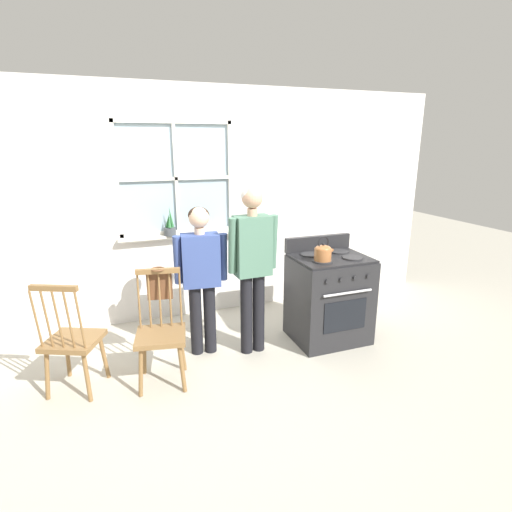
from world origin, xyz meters
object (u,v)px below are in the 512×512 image
object	(u,v)px
chair_by_window	(161,334)
chair_near_wall	(72,342)
person_elderly_left	(201,269)
handbag	(160,284)
potted_plant	(170,228)
person_teen_center	(252,257)
kettle	(323,252)
stove	(329,297)

from	to	relation	value
chair_by_window	chair_near_wall	distance (m)	0.73
chair_by_window	person_elderly_left	distance (m)	0.74
handbag	potted_plant	bearing A→B (deg)	75.89
person_teen_center	potted_plant	world-z (taller)	person_teen_center
person_teen_center	chair_by_window	bearing A→B (deg)	-167.90
chair_by_window	chair_near_wall	size ratio (longest dim) A/B	1.00
chair_near_wall	kettle	distance (m)	2.41
stove	potted_plant	size ratio (longest dim) A/B	3.16
person_teen_center	potted_plant	bearing A→B (deg)	117.56
potted_plant	handbag	distance (m)	1.16
person_teen_center	stove	bearing A→B (deg)	-3.44
person_elderly_left	kettle	xyz separation A→B (m)	(1.16, -0.30, 0.13)
chair_by_window	kettle	size ratio (longest dim) A/B	4.10
chair_near_wall	person_elderly_left	world-z (taller)	person_elderly_left
potted_plant	stove	bearing A→B (deg)	-36.69
stove	kettle	distance (m)	0.59
chair_by_window	kettle	world-z (taller)	kettle
chair_by_window	person_teen_center	world-z (taller)	person_teen_center
person_elderly_left	potted_plant	distance (m)	0.97
stove	kettle	world-z (taller)	kettle
chair_near_wall	kettle	bearing A→B (deg)	-156.47
person_elderly_left	handbag	xyz separation A→B (m)	(-0.42, -0.16, -0.05)
chair_by_window	person_elderly_left	xyz separation A→B (m)	(0.46, 0.39, 0.44)
person_elderly_left	person_teen_center	size ratio (longest dim) A/B	0.89
person_elderly_left	person_teen_center	world-z (taller)	person_teen_center
stove	handbag	xyz separation A→B (m)	(-1.75, 0.01, 0.37)
kettle	potted_plant	size ratio (longest dim) A/B	0.72
chair_near_wall	person_elderly_left	bearing A→B (deg)	-143.09
person_elderly_left	kettle	size ratio (longest dim) A/B	6.04
chair_by_window	handbag	world-z (taller)	same
chair_by_window	handbag	size ratio (longest dim) A/B	3.30
chair_near_wall	stove	bearing A→B (deg)	-153.40
chair_near_wall	potted_plant	world-z (taller)	potted_plant
stove	potted_plant	bearing A→B (deg)	143.31
potted_plant	handbag	size ratio (longest dim) A/B	1.12
potted_plant	handbag	world-z (taller)	potted_plant
chair_by_window	kettle	xyz separation A→B (m)	(1.62, 0.09, 0.57)
person_teen_center	kettle	xyz separation A→B (m)	(0.69, -0.15, 0.02)
chair_by_window	stove	world-z (taller)	stove
potted_plant	person_teen_center	bearing A→B (deg)	-60.28
person_elderly_left	person_teen_center	bearing A→B (deg)	-11.15
person_teen_center	potted_plant	xyz separation A→B (m)	(-0.62, 1.08, 0.12)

